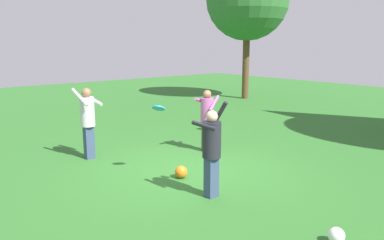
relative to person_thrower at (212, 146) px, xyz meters
The scene contains 8 objects.
ground_plane 1.82m from the person_thrower, 156.37° to the left, with size 40.00×40.00×0.00m, color #2D6B28.
person_thrower is the anchor object (origin of this frame).
person_catcher 3.75m from the person_thrower, 169.12° to the right, with size 0.68×0.61×1.75m.
person_bystander 3.04m from the person_thrower, 139.68° to the left, with size 0.64×0.68×1.62m.
frisbee 1.59m from the person_thrower, behind, with size 0.36×0.36×0.16m.
ball_orange 1.43m from the person_thrower, behind, with size 0.26×0.26×0.26m, color orange.
ball_yellow 5.64m from the person_thrower, 139.96° to the left, with size 0.25×0.25×0.25m, color yellow.
ball_white 2.54m from the person_thrower, ahead, with size 0.24×0.24×0.24m, color white.
Camera 1 is at (6.31, -5.14, 2.81)m, focal length 35.49 mm.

